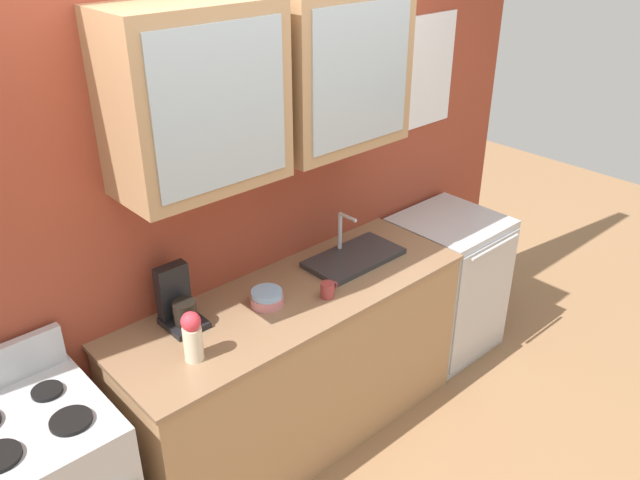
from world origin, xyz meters
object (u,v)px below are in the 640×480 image
at_px(sink_faucet, 354,257).
at_px(cup_near_sink, 328,290).
at_px(dishwasher, 446,283).
at_px(coffee_maker, 179,303).
at_px(bowl_stack, 267,298).
at_px(vase, 192,336).

xyz_separation_m(sink_faucet, cup_near_sink, (-0.36, -0.18, 0.02)).
xyz_separation_m(dishwasher, coffee_maker, (-1.83, 0.18, 0.57)).
height_order(bowl_stack, cup_near_sink, cup_near_sink).
xyz_separation_m(bowl_stack, coffee_maker, (-0.40, 0.15, 0.07)).
distance_m(bowl_stack, dishwasher, 1.52).
bearing_deg(coffee_maker, bowl_stack, -20.62).
distance_m(sink_faucet, cup_near_sink, 0.40).
distance_m(bowl_stack, cup_near_sink, 0.31).
bearing_deg(sink_faucet, bowl_stack, -177.46).
bearing_deg(sink_faucet, dishwasher, -4.06).
height_order(bowl_stack, vase, vase).
relative_size(vase, coffee_maker, 0.82).
bearing_deg(dishwasher, coffee_maker, 174.42).
bearing_deg(coffee_maker, vase, -109.84).
relative_size(bowl_stack, dishwasher, 0.18).
distance_m(bowl_stack, coffee_maker, 0.43).
bearing_deg(coffee_maker, sink_faucet, -6.78).
bearing_deg(cup_near_sink, coffee_maker, 155.71).
relative_size(sink_faucet, dishwasher, 0.59).
distance_m(sink_faucet, vase, 1.13).
xyz_separation_m(sink_faucet, dishwasher, (0.81, -0.06, -0.48)).
height_order(sink_faucet, dishwasher, sink_faucet).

